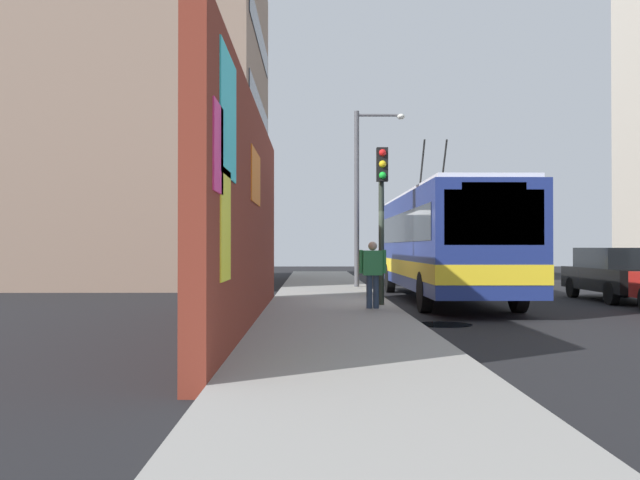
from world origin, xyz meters
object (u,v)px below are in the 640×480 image
at_px(parked_car_black, 618,273).
at_px(traffic_light, 382,198).
at_px(city_bus, 442,241).
at_px(pedestrian_at_curb, 373,270).
at_px(street_lamp, 363,185).

height_order(parked_car_black, traffic_light, traffic_light).
height_order(city_bus, pedestrian_at_curb, city_bus).
bearing_deg(parked_car_black, street_lamp, 55.40).
bearing_deg(pedestrian_at_curb, parked_car_black, -61.44).
bearing_deg(city_bus, street_lamp, 22.81).
distance_m(parked_car_black, street_lamp, 9.30).
height_order(pedestrian_at_curb, traffic_light, traffic_light).
height_order(parked_car_black, street_lamp, street_lamp).
xyz_separation_m(pedestrian_at_curb, traffic_light, (0.91, -0.31, 1.75)).
relative_size(city_bus, pedestrian_at_curb, 7.60).
bearing_deg(traffic_light, pedestrian_at_curb, 161.32).
xyz_separation_m(pedestrian_at_curb, street_lamp, (9.16, -0.42, 2.80)).
xyz_separation_m(city_bus, pedestrian_at_curb, (-4.32, 2.46, -0.72)).
xyz_separation_m(parked_car_black, traffic_light, (-3.26, 7.35, 1.98)).
bearing_deg(parked_car_black, pedestrian_at_curb, 118.56).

